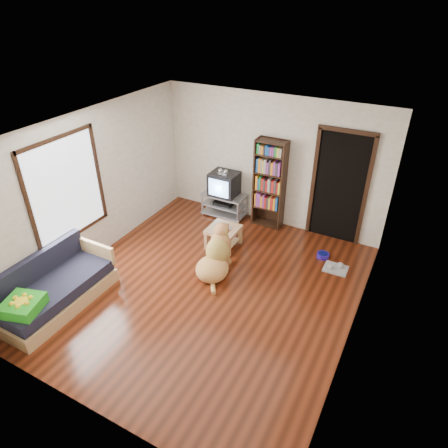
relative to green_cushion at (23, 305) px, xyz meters
The scene contains 18 objects.
ground 2.70m from the green_cushion, 48.70° to the left, with size 5.00×5.00×0.00m, color #5C220F.
ceiling 3.38m from the green_cushion, 48.70° to the left, with size 5.00×5.00×0.00m, color white.
wall_back 4.89m from the green_cushion, 68.72° to the left, with size 4.50×4.50×0.00m, color silver.
wall_front 1.99m from the green_cushion, 16.18° to the right, with size 4.50×4.50×0.00m, color silver.
wall_left 2.20m from the green_cushion, 104.09° to the left, with size 5.00×5.00×0.00m, color silver.
wall_right 4.54m from the green_cushion, 26.48° to the left, with size 5.00×5.00×0.00m, color silver.
green_cushion is the anchor object (origin of this frame).
laptop 3.46m from the green_cushion, 66.26° to the left, with size 0.29×0.19×0.02m, color silver.
dog_bowl 4.90m from the green_cushion, 49.81° to the left, with size 0.22×0.22×0.08m, color #29169C.
grey_rag 4.92m from the green_cushion, 45.24° to the left, with size 0.40×0.32×0.03m, color #9A9A9A.
window 1.86m from the green_cushion, 107.97° to the left, with size 0.03×1.46×1.70m.
doorway 5.48m from the green_cushion, 55.27° to the left, with size 1.03×0.05×2.19m.
tv_stand 4.33m from the green_cushion, 78.67° to the left, with size 0.90×0.45×0.50m.
crt_tv 4.36m from the green_cushion, 78.73° to the left, with size 0.55×0.52×0.58m.
bookshelf 4.72m from the green_cushion, 67.46° to the left, with size 0.60×0.30×1.80m.
sofa 0.67m from the green_cushion, 101.46° to the left, with size 0.80×1.80×0.80m.
coffee_table 3.49m from the green_cushion, 66.46° to the left, with size 0.55×0.55×0.40m.
dog 2.95m from the green_cushion, 55.82° to the left, with size 0.58×1.05×0.88m.
Camera 1 is at (2.59, -4.29, 4.26)m, focal length 32.00 mm.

